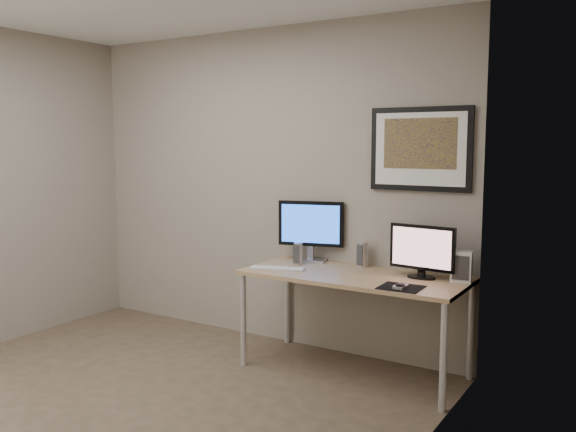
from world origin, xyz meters
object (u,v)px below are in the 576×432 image
object	(u,v)px
speaker_right	(363,255)
fan_unit	(461,267)
speaker_left	(298,254)
monitor_large	(311,228)
desk	(354,283)
framed_art	(420,149)
monitor_tv	(422,250)
keyboard	(277,268)

from	to	relation	value
speaker_right	fan_unit	xyz separation A→B (m)	(0.78, -0.11, 0.01)
speaker_right	speaker_left	bearing A→B (deg)	-142.47
speaker_left	speaker_right	xyz separation A→B (m)	(0.46, 0.18, 0.01)
fan_unit	monitor_large	bearing A→B (deg)	165.41
monitor_large	desk	bearing A→B (deg)	-41.34
framed_art	monitor_tv	size ratio (longest dim) A/B	1.57
speaker_right	monitor_tv	bearing A→B (deg)	-1.06
speaker_left	speaker_right	bearing A→B (deg)	13.83
desk	speaker_right	size ratio (longest dim) A/B	8.54
fan_unit	desk	bearing A→B (deg)	-177.75
desk	speaker_right	bearing A→B (deg)	101.92
speaker_left	fan_unit	world-z (taller)	fan_unit
framed_art	fan_unit	xyz separation A→B (m)	(0.37, -0.17, -0.79)
monitor_tv	keyboard	distance (m)	1.07
monitor_large	fan_unit	world-z (taller)	monitor_large
speaker_left	speaker_right	world-z (taller)	speaker_right
monitor_tv	fan_unit	world-z (taller)	monitor_tv
speaker_left	fan_unit	bearing A→B (deg)	-4.51
keyboard	framed_art	bearing A→B (deg)	10.00
monitor_tv	speaker_left	xyz separation A→B (m)	(-0.98, -0.03, -0.11)
desk	monitor_tv	xyz separation A→B (m)	(0.46, 0.11, 0.27)
speaker_left	monitor_large	bearing A→B (deg)	77.25
speaker_left	keyboard	xyz separation A→B (m)	(-0.04, -0.24, -0.08)
framed_art	monitor_large	bearing A→B (deg)	-174.81
desk	monitor_tv	distance (m)	0.54
speaker_left	keyboard	world-z (taller)	speaker_left
monitor_tv	keyboard	size ratio (longest dim) A/B	1.15
framed_art	monitor_tv	xyz separation A→B (m)	(0.11, -0.22, -0.69)
framed_art	speaker_left	distance (m)	1.21
desk	framed_art	bearing A→B (deg)	43.46
desk	framed_art	size ratio (longest dim) A/B	2.13
monitor_large	speaker_left	xyz separation A→B (m)	(-0.01, -0.17, -0.18)
speaker_right	fan_unit	bearing A→B (deg)	7.70
framed_art	keyboard	distance (m)	1.36
monitor_tv	speaker_left	size ratio (longest dim) A/B	2.78
framed_art	speaker_right	world-z (taller)	framed_art
desk	fan_unit	xyz separation A→B (m)	(0.72, 0.16, 0.17)
monitor_tv	speaker_left	bearing A→B (deg)	-172.99
monitor_large	fan_unit	size ratio (longest dim) A/B	2.47
monitor_tv	speaker_left	distance (m)	0.99
fan_unit	keyboard	bearing A→B (deg)	-176.39
keyboard	fan_unit	bearing A→B (deg)	-4.41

